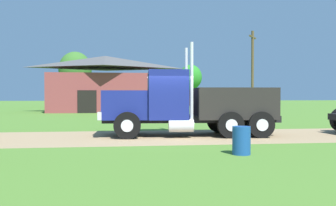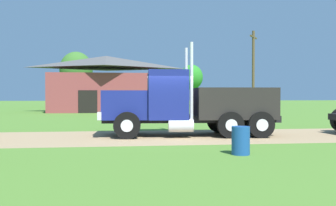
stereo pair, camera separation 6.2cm
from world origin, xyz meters
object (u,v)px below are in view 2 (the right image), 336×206
truck_foreground_white (190,105)px  shed_building (106,85)px  utility_pole_near (253,69)px  steel_barrel (241,141)px

truck_foreground_white → shed_building: (-4.50, 23.57, 1.48)m
shed_building → truck_foreground_white: bearing=-79.2°
shed_building → utility_pole_near: 15.05m
steel_barrel → shed_building: (-5.05, 28.84, 2.40)m
truck_foreground_white → shed_building: shed_building is taller
truck_foreground_white → steel_barrel: 5.38m
shed_building → utility_pole_near: utility_pole_near is taller
truck_foreground_white → steel_barrel: (0.55, -5.27, -0.92)m
truck_foreground_white → utility_pole_near: bearing=62.8°
truck_foreground_white → utility_pole_near: size_ratio=0.96×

